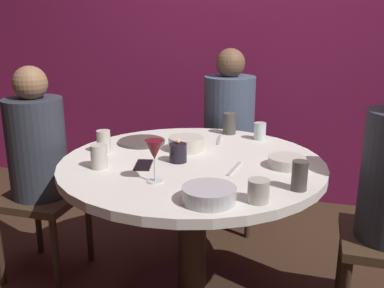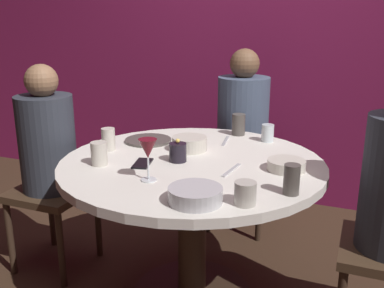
% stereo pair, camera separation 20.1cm
% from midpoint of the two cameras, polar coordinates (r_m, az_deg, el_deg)
% --- Properties ---
extents(back_wall, '(6.00, 0.10, 2.60)m').
position_cam_midpoint_polar(back_wall, '(3.34, 5.41, 14.89)').
color(back_wall, maroon).
rests_on(back_wall, ground).
extents(dining_table, '(1.23, 1.23, 0.74)m').
position_cam_midpoint_polar(dining_table, '(2.09, -2.77, -6.58)').
color(dining_table, silver).
rests_on(dining_table, ground).
extents(seated_diner_left, '(0.40, 0.40, 1.15)m').
position_cam_midpoint_polar(seated_diner_left, '(2.43, -21.84, -0.95)').
color(seated_diner_left, '#3F2D1E').
rests_on(seated_diner_left, ground).
extents(seated_diner_back, '(0.40, 0.40, 1.19)m').
position_cam_midpoint_polar(seated_diner_back, '(2.84, 2.86, 3.12)').
color(seated_diner_back, '#3F2D1E').
rests_on(seated_diner_back, ground).
extents(candle_holder, '(0.08, 0.08, 0.11)m').
position_cam_midpoint_polar(candle_holder, '(2.00, -4.70, -1.17)').
color(candle_holder, black).
rests_on(candle_holder, dining_table).
extents(wine_glass, '(0.08, 0.08, 0.18)m').
position_cam_midpoint_polar(wine_glass, '(1.74, -8.23, -1.06)').
color(wine_glass, silver).
rests_on(wine_glass, dining_table).
extents(dinner_plate, '(0.25, 0.25, 0.01)m').
position_cam_midpoint_polar(dinner_plate, '(2.34, -9.04, 0.28)').
color(dinner_plate, '#4C4742').
rests_on(dinner_plate, dining_table).
extents(cell_phone, '(0.10, 0.15, 0.01)m').
position_cam_midpoint_polar(cell_phone, '(1.98, -9.25, -2.77)').
color(cell_phone, black).
rests_on(cell_phone, dining_table).
extents(bowl_serving_large, '(0.20, 0.20, 0.06)m').
position_cam_midpoint_polar(bowl_serving_large, '(1.58, -1.43, -6.68)').
color(bowl_serving_large, '#B7B7BC').
rests_on(bowl_serving_large, dining_table).
extents(bowl_salad_center, '(0.17, 0.17, 0.05)m').
position_cam_midpoint_polar(bowl_salad_center, '(1.96, 9.48, -2.37)').
color(bowl_salad_center, beige).
rests_on(bowl_salad_center, dining_table).
extents(bowl_small_white, '(0.18, 0.18, 0.07)m').
position_cam_midpoint_polar(bowl_small_white, '(2.18, -3.43, 0.01)').
color(bowl_small_white, beige).
rests_on(bowl_small_white, dining_table).
extents(cup_near_candle, '(0.06, 0.06, 0.12)m').
position_cam_midpoint_polar(cup_near_candle, '(1.70, 10.63, -4.15)').
color(cup_near_candle, '#4C4742').
rests_on(cup_near_candle, dining_table).
extents(cup_by_left_diner, '(0.07, 0.07, 0.12)m').
position_cam_midpoint_polar(cup_by_left_diner, '(2.48, 2.62, 2.66)').
color(cup_by_left_diner, '#4C4742').
rests_on(cup_by_left_diner, dining_table).
extents(cup_by_right_diner, '(0.08, 0.08, 0.09)m').
position_cam_midpoint_polar(cup_by_right_diner, '(1.58, 5.09, -6.20)').
color(cup_by_right_diner, '#B2ADA3').
rests_on(cup_by_right_diner, dining_table).
extents(cup_center_front, '(0.07, 0.07, 0.11)m').
position_cam_midpoint_polar(cup_center_front, '(2.20, -14.07, 0.26)').
color(cup_center_front, beige).
rests_on(cup_center_front, dining_table).
extents(cup_far_edge, '(0.07, 0.07, 0.09)m').
position_cam_midpoint_polar(cup_far_edge, '(2.38, 6.49, 1.65)').
color(cup_far_edge, silver).
rests_on(cup_far_edge, dining_table).
extents(cup_beside_wine, '(0.07, 0.07, 0.11)m').
position_cam_midpoint_polar(cup_beside_wine, '(1.98, -14.91, -1.64)').
color(cup_beside_wine, beige).
rests_on(cup_beside_wine, dining_table).
extents(fork_near_plate, '(0.04, 0.18, 0.01)m').
position_cam_midpoint_polar(fork_near_plate, '(2.35, 1.11, 0.48)').
color(fork_near_plate, '#B7B7BC').
rests_on(fork_near_plate, dining_table).
extents(knife_near_plate, '(0.03, 0.18, 0.01)m').
position_cam_midpoint_polar(knife_near_plate, '(1.91, 2.56, -3.29)').
color(knife_near_plate, '#B7B7BC').
rests_on(knife_near_plate, dining_table).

